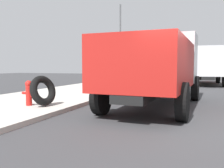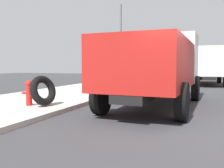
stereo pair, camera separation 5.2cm
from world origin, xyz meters
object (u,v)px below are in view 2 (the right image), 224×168
(loose_tire, at_px, (43,91))
(street_light_pole, at_px, (121,46))
(dump_truck_orange, at_px, (207,65))
(dump_truck_yellow, at_px, (202,66))
(stop_sign, at_px, (97,63))
(dump_truck_red, at_px, (158,64))
(fire_hydrant, at_px, (29,92))
(dump_truck_gray, at_px, (197,66))

(loose_tire, height_order, street_light_pole, street_light_pole)
(dump_truck_orange, xyz_separation_m, dump_truck_yellow, (10.14, 0.43, 0.00))
(stop_sign, distance_m, dump_truck_yellow, 21.98)
(stop_sign, bearing_deg, dump_truck_red, -108.10)
(fire_hydrant, xyz_separation_m, dump_truck_red, (2.48, -4.10, 0.99))
(street_light_pole, bearing_deg, fire_hydrant, 176.15)
(loose_tire, bearing_deg, dump_truck_yellow, -11.45)
(stop_sign, xyz_separation_m, dump_truck_red, (-0.97, -2.98, -0.08))
(stop_sign, relative_size, dump_truck_yellow, 0.31)
(loose_tire, relative_size, dump_truck_yellow, 0.15)
(stop_sign, xyz_separation_m, dump_truck_gray, (29.44, -3.76, -0.08))
(loose_tire, height_order, dump_truck_red, dump_truck_red)
(dump_truck_orange, distance_m, dump_truck_gray, 18.10)
(loose_tire, height_order, stop_sign, stop_sign)
(fire_hydrant, height_order, dump_truck_red, dump_truck_red)
(fire_hydrant, bearing_deg, dump_truck_gray, -8.44)
(loose_tire, distance_m, dump_truck_gray, 33.14)
(dump_truck_red, xyz_separation_m, dump_truck_yellow, (22.49, -1.50, 0.00))
(fire_hydrant, height_order, dump_truck_gray, dump_truck_gray)
(dump_truck_orange, bearing_deg, dump_truck_red, 171.12)
(loose_tire, xyz_separation_m, dump_truck_gray, (32.85, -4.33, 0.92))
(fire_hydrant, bearing_deg, loose_tire, -84.99)
(dump_truck_gray, bearing_deg, loose_tire, 172.50)
(stop_sign, height_order, dump_truck_gray, dump_truck_gray)
(street_light_pole, bearing_deg, dump_truck_yellow, -17.07)
(dump_truck_orange, xyz_separation_m, dump_truck_gray, (18.06, 1.15, 0.00))
(dump_truck_gray, bearing_deg, street_light_pole, 169.95)
(street_light_pole, bearing_deg, dump_truck_red, -150.05)
(street_light_pole, bearing_deg, loose_tire, 179.85)
(dump_truck_gray, bearing_deg, dump_truck_red, 178.54)
(loose_tire, height_order, dump_truck_orange, dump_truck_orange)
(stop_sign, bearing_deg, dump_truck_yellow, -11.76)
(loose_tire, xyz_separation_m, stop_sign, (3.41, -0.57, 1.00))
(loose_tire, xyz_separation_m, dump_truck_orange, (14.78, -5.48, 0.92))
(dump_truck_red, height_order, street_light_pole, street_light_pole)
(stop_sign, bearing_deg, street_light_pole, 6.06)
(dump_truck_red, bearing_deg, street_light_pole, 29.95)
(fire_hydrant, xyz_separation_m, loose_tire, (0.05, -0.56, 0.07))
(dump_truck_yellow, relative_size, street_light_pole, 1.30)
(dump_truck_yellow, bearing_deg, fire_hydrant, 167.35)
(dump_truck_orange, relative_size, street_light_pole, 1.30)
(stop_sign, xyz_separation_m, dump_truck_yellow, (21.52, -4.48, -0.08))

